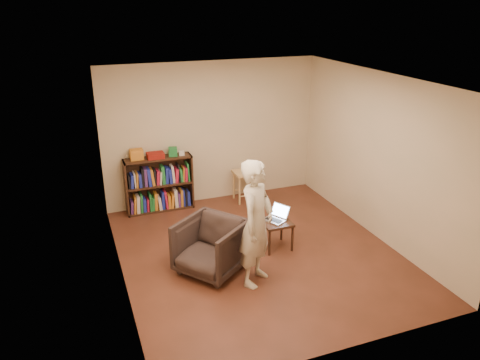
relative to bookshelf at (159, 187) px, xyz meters
name	(u,v)px	position (x,y,z in m)	size (l,w,h in m)	color
floor	(258,253)	(1.06, -2.09, -0.44)	(4.50, 4.50, 0.00)	#442316
ceiling	(261,80)	(1.06, -2.09, 2.16)	(4.50, 4.50, 0.00)	silver
wall_back	(212,133)	(1.06, 0.16, 0.86)	(4.00, 4.00, 0.00)	#B8AE8B
wall_left	(115,192)	(-0.94, -2.09, 0.86)	(4.50, 4.50, 0.00)	#B8AE8B
wall_right	(378,157)	(3.06, -2.09, 0.86)	(4.50, 4.50, 0.00)	#B8AE8B
bookshelf	(159,187)	(0.00, 0.00, 0.00)	(1.20, 0.30, 1.00)	black
box_yellow	(137,154)	(-0.35, 0.01, 0.65)	(0.22, 0.16, 0.18)	orange
red_cloth	(155,155)	(-0.03, -0.03, 0.61)	(0.29, 0.21, 0.10)	maroon
box_green	(173,152)	(0.28, -0.01, 0.64)	(0.15, 0.15, 0.15)	#1F7734
box_white	(182,153)	(0.43, -0.03, 0.60)	(0.09, 0.09, 0.08)	beige
stool	(244,177)	(1.58, -0.16, 0.03)	(0.40, 0.40, 0.58)	tan
armchair	(211,247)	(0.25, -2.30, -0.05)	(0.82, 0.85, 0.77)	#302320
side_table	(276,226)	(1.38, -2.02, -0.07)	(0.44, 0.44, 0.44)	black
laptop	(277,216)	(1.42, -1.96, 0.06)	(0.43, 0.43, 0.21)	#B3B3B8
person	(256,223)	(0.74, -2.76, 0.43)	(0.63, 0.42, 1.74)	beige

